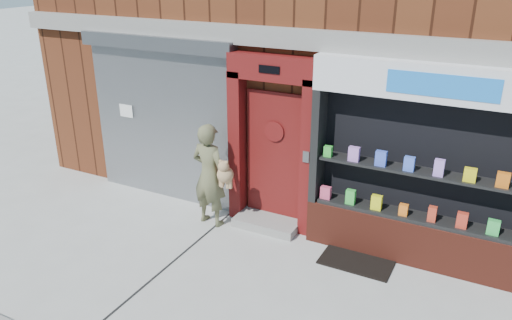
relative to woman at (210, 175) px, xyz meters
The scene contains 6 objects.
ground 2.35m from the woman, 39.88° to the right, with size 80.00×80.00×0.00m, color #9E9E99.
shutter_bay 1.65m from the woman, 158.17° to the left, with size 3.10×0.30×3.04m.
red_door_bay 1.17m from the woman, 26.94° to the left, with size 1.52×0.58×2.90m.
pharmacy_bay 3.47m from the woman, ahead, with size 3.50×0.41×3.00m.
woman is the anchor object (origin of this frame).
doormat 2.74m from the woman, ahead, with size 1.07×0.75×0.03m, color black.
Camera 1 is at (2.50, -5.03, 4.25)m, focal length 35.00 mm.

